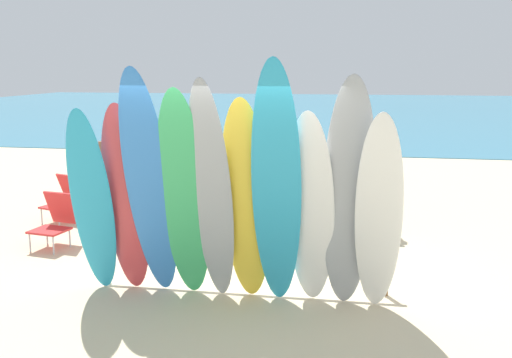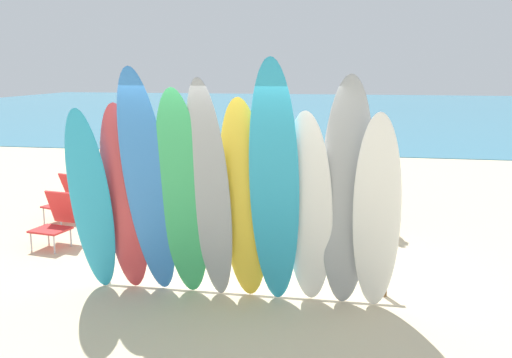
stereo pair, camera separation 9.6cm
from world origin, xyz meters
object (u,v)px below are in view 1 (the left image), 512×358
Objects in this scene: surfboard_blue_2 at (149,187)px; surfboard_white_7 at (310,211)px; surfboard_grey_8 at (348,196)px; surfboard_white_9 at (379,216)px; surfboard_grey_4 at (212,194)px; beachgoer_midbeach at (194,168)px; surfboard_rack at (240,249)px; surfboard_yellow_5 at (246,203)px; surfboard_green_3 at (184,198)px; beach_chair_blue at (65,197)px; beachgoer_strolling at (283,160)px; surfboard_teal_0 at (92,204)px; surfboard_red_1 at (126,201)px; beach_chair_red at (56,219)px; beachgoer_near_rack at (370,171)px; surfboard_teal_6 at (276,189)px; beachgoer_photographing at (120,171)px.

surfboard_blue_2 reaches higher than surfboard_white_7.
surfboard_grey_8 is 1.14× the size of surfboard_white_9.
beachgoer_midbeach is at bearing 113.77° from surfboard_grey_4.
surfboard_rack is 0.91m from surfboard_yellow_5.
surfboard_green_3 is (0.41, 0.01, -0.11)m from surfboard_blue_2.
surfboard_rack is 1.87m from surfboard_white_9.
surfboard_yellow_5 is 2.96× the size of beach_chair_blue.
surfboard_grey_4 reaches higher than beachgoer_strolling.
surfboard_white_9 is at bearing -2.29° from surfboard_green_3.
surfboard_blue_2 is 1.09× the size of surfboard_green_3.
surfboard_grey_8 is at bearing 8.43° from surfboard_grey_4.
beachgoer_strolling is (1.60, 5.01, -0.24)m from surfboard_teal_0.
beach_chair_red is (-1.81, 1.61, -0.73)m from surfboard_red_1.
surfboard_teal_6 is at bearing -27.94° from beachgoer_near_rack.
beachgoer_photographing is at bearing 135.91° from surfboard_teal_6.
surfboard_rack is 4.41m from beachgoer_strolling.
surfboard_grey_4 reaches higher than beachgoer_photographing.
surfboard_red_1 is at bearing 169.98° from surfboard_green_3.
surfboard_green_3 is at bearing -178.38° from surfboard_grey_4.
surfboard_teal_6 is (1.05, -0.06, 0.15)m from surfboard_green_3.
surfboard_yellow_5 is (0.18, -0.53, 0.71)m from surfboard_rack.
surfboard_teal_0 is 5.26m from beachgoer_strolling.
surfboard_white_9 is 2.82× the size of beach_chair_red.
beachgoer_photographing is 2.11× the size of beach_chair_red.
surfboard_grey_4 is (1.43, -0.00, 0.17)m from surfboard_teal_0.
beachgoer_midbeach is (-2.86, 3.95, -0.45)m from surfboard_grey_8.
surfboard_teal_6 is 1.23× the size of surfboard_white_9.
beachgoer_near_rack is at bearing 80.29° from surfboard_grey_8.
surfboard_white_9 reaches higher than beachgoer_midbeach.
surfboard_white_7 reaches higher than beachgoer_near_rack.
surfboard_red_1 is 0.96× the size of surfboard_yellow_5.
surfboard_rack is 1.64m from surfboard_grey_8.
surfboard_grey_4 is 4.74m from beach_chair_blue.
surfboard_red_1 is 5.05m from beachgoer_strolling.
surfboard_yellow_5 is at bearing -19.62° from beach_chair_blue.
surfboard_white_7 is 4.64m from beachgoer_midbeach.
beach_chair_blue is (-2.40, 3.00, -0.73)m from surfboard_red_1.
surfboard_rack is 4.44× the size of beach_chair_blue.
surfboard_teal_6 is 3.46× the size of beach_chair_red.
surfboard_blue_2 is at bearing 147.84° from beachgoer_strolling.
surfboard_green_3 is 1.65× the size of beachgoer_strolling.
surfboard_teal_6 is 4.61m from beachgoer_midbeach.
surfboard_white_9 is at bearing 4.99° from surfboard_grey_4.
surfboard_blue_2 reaches higher than surfboard_green_3.
surfboard_white_7 is 0.87× the size of surfboard_grey_8.
beachgoer_strolling is at bearing 82.71° from surfboard_green_3.
surfboard_grey_4 is 1.00× the size of surfboard_grey_8.
beachgoer_photographing is 1.40m from beach_chair_blue.
beachgoer_midbeach is (-1.55, 3.41, 0.38)m from surfboard_rack.
beachgoer_strolling is 4.11m from beach_chair_blue.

